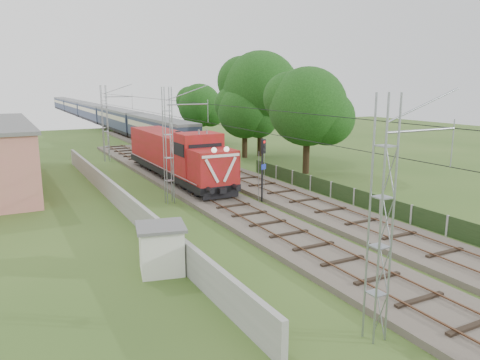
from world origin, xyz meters
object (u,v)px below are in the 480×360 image
locomotive (177,155)px  relay_hut (161,248)px  signal_post (263,159)px  coach_rake (93,112)px

locomotive → relay_hut: size_ratio=7.09×
locomotive → relay_hut: 19.55m
locomotive → relay_hut: (-7.40, -18.05, -1.21)m
locomotive → signal_post: (2.89, -9.41, 0.79)m
coach_rake → signal_post: size_ratio=23.71×
signal_post → relay_hut: 13.59m
signal_post → relay_hut: size_ratio=1.80×
locomotive → coach_rake: 62.97m
locomotive → relay_hut: bearing=-112.3°
relay_hut → coach_rake: bearing=81.3°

